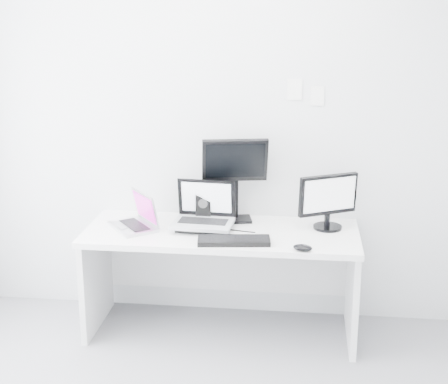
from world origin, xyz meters
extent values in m
plane|color=silver|center=(0.00, 1.60, 1.35)|extent=(3.60, 0.00, 3.60)
cube|color=white|center=(0.00, 1.25, 0.36)|extent=(1.80, 0.70, 0.73)
cube|color=#B5B4B9|center=(-0.59, 1.22, 0.86)|extent=(0.40, 0.42, 0.25)
cube|color=black|center=(-0.14, 1.42, 0.83)|extent=(0.12, 0.12, 0.21)
cube|color=#ACAEB4|center=(-0.12, 1.25, 0.89)|extent=(0.41, 0.33, 0.32)
cube|color=black|center=(0.06, 1.46, 1.03)|extent=(0.46, 0.24, 0.60)
cube|color=black|center=(0.70, 1.37, 0.92)|extent=(0.45, 0.36, 0.38)
cube|color=black|center=(0.11, 1.03, 0.75)|extent=(0.47, 0.21, 0.03)
ellipsoid|color=black|center=(0.53, 0.94, 0.75)|extent=(0.13, 0.10, 0.04)
cube|color=white|center=(0.45, 1.59, 1.62)|extent=(0.10, 0.00, 0.14)
cube|color=white|center=(0.60, 1.59, 1.58)|extent=(0.09, 0.00, 0.13)
camera|label=1|loc=(0.51, -2.88, 2.18)|focal=53.68mm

